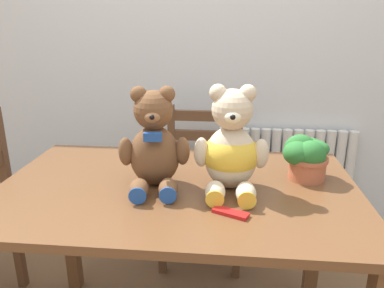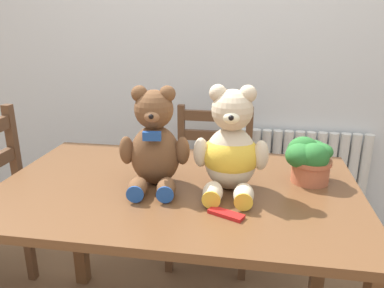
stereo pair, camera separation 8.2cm
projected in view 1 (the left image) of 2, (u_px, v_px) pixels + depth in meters
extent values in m
cube|color=silver|center=(202.00, 28.00, 2.29)|extent=(8.00, 0.04, 2.60)
cylinder|color=silver|center=(222.00, 177.00, 2.51)|extent=(0.06, 0.06, 0.69)
cylinder|color=silver|center=(233.00, 178.00, 2.50)|extent=(0.06, 0.06, 0.69)
cylinder|color=silver|center=(243.00, 178.00, 2.49)|extent=(0.06, 0.06, 0.69)
cylinder|color=silver|center=(253.00, 178.00, 2.49)|extent=(0.06, 0.06, 0.69)
cylinder|color=silver|center=(263.00, 179.00, 2.48)|extent=(0.06, 0.06, 0.69)
cylinder|color=silver|center=(274.00, 179.00, 2.48)|extent=(0.06, 0.06, 0.69)
cylinder|color=silver|center=(284.00, 180.00, 2.47)|extent=(0.06, 0.06, 0.69)
cylinder|color=silver|center=(294.00, 180.00, 2.46)|extent=(0.06, 0.06, 0.69)
cylinder|color=silver|center=(305.00, 180.00, 2.46)|extent=(0.06, 0.06, 0.69)
cylinder|color=silver|center=(315.00, 181.00, 2.45)|extent=(0.06, 0.06, 0.69)
cylinder|color=silver|center=(326.00, 181.00, 2.44)|extent=(0.06, 0.06, 0.69)
cylinder|color=silver|center=(337.00, 182.00, 2.44)|extent=(0.06, 0.06, 0.69)
cylinder|color=silver|center=(347.00, 182.00, 2.43)|extent=(0.06, 0.06, 0.69)
cube|color=silver|center=(280.00, 223.00, 2.57)|extent=(0.88, 0.10, 0.04)
cube|color=brown|center=(177.00, 189.00, 1.36)|extent=(1.30, 0.82, 0.03)
cube|color=brown|center=(70.00, 224.00, 1.88)|extent=(0.06, 0.06, 0.74)
cube|color=brown|center=(315.00, 237.00, 1.76)|extent=(0.06, 0.06, 0.74)
cube|color=brown|center=(202.00, 185.00, 2.13)|extent=(0.45, 0.43, 0.03)
cube|color=brown|center=(237.00, 242.00, 2.00)|extent=(0.04, 0.04, 0.43)
cube|color=brown|center=(162.00, 238.00, 2.04)|extent=(0.04, 0.04, 0.43)
cube|color=brown|center=(237.00, 176.00, 2.30)|extent=(0.04, 0.04, 0.87)
cube|color=brown|center=(172.00, 173.00, 2.34)|extent=(0.04, 0.04, 0.87)
cube|color=brown|center=(205.00, 116.00, 2.20)|extent=(0.37, 0.03, 0.06)
cube|color=brown|center=(205.00, 135.00, 2.24)|extent=(0.37, 0.03, 0.06)
cube|color=brown|center=(10.00, 203.00, 1.84)|extent=(0.04, 0.04, 0.97)
ellipsoid|color=brown|center=(155.00, 156.00, 1.34)|extent=(0.20, 0.17, 0.22)
sphere|color=brown|center=(153.00, 110.00, 1.29)|extent=(0.14, 0.14, 0.14)
sphere|color=brown|center=(167.00, 94.00, 1.27)|extent=(0.06, 0.06, 0.06)
sphere|color=brown|center=(139.00, 94.00, 1.27)|extent=(0.06, 0.06, 0.06)
ellipsoid|color=#8C5F3F|center=(152.00, 117.00, 1.24)|extent=(0.06, 0.06, 0.04)
sphere|color=black|center=(152.00, 117.00, 1.22)|extent=(0.02, 0.02, 0.02)
ellipsoid|color=brown|center=(183.00, 151.00, 1.32)|extent=(0.06, 0.06, 0.10)
ellipsoid|color=brown|center=(126.00, 152.00, 1.31)|extent=(0.06, 0.06, 0.10)
ellipsoid|color=brown|center=(168.00, 189.00, 1.26)|extent=(0.08, 0.12, 0.07)
cylinder|color=#1E4793|center=(168.00, 196.00, 1.21)|extent=(0.06, 0.01, 0.06)
ellipsoid|color=brown|center=(139.00, 189.00, 1.25)|extent=(0.08, 0.12, 0.07)
cylinder|color=#1E4793|center=(137.00, 196.00, 1.20)|extent=(0.06, 0.01, 0.06)
cube|color=#1E4793|center=(153.00, 137.00, 1.24)|extent=(0.06, 0.03, 0.03)
ellipsoid|color=beige|center=(231.00, 158.00, 1.31)|extent=(0.19, 0.16, 0.23)
sphere|color=beige|center=(232.00, 110.00, 1.26)|extent=(0.14, 0.14, 0.14)
sphere|color=beige|center=(248.00, 93.00, 1.24)|extent=(0.06, 0.06, 0.06)
sphere|color=beige|center=(218.00, 93.00, 1.24)|extent=(0.06, 0.06, 0.06)
ellipsoid|color=white|center=(233.00, 116.00, 1.21)|extent=(0.06, 0.05, 0.04)
sphere|color=black|center=(233.00, 117.00, 1.19)|extent=(0.02, 0.02, 0.02)
ellipsoid|color=beige|center=(261.00, 154.00, 1.28)|extent=(0.05, 0.05, 0.11)
ellipsoid|color=beige|center=(201.00, 152.00, 1.29)|extent=(0.05, 0.05, 0.11)
ellipsoid|color=beige|center=(246.00, 193.00, 1.22)|extent=(0.07, 0.11, 0.07)
cylinder|color=gold|center=(247.00, 201.00, 1.17)|extent=(0.06, 0.01, 0.06)
ellipsoid|color=beige|center=(215.00, 192.00, 1.23)|extent=(0.07, 0.11, 0.07)
cylinder|color=gold|center=(215.00, 199.00, 1.18)|extent=(0.06, 0.01, 0.06)
ellipsoid|color=gold|center=(231.00, 155.00, 1.31)|extent=(0.20, 0.17, 0.16)
cylinder|color=#B25B3D|center=(307.00, 168.00, 1.41)|extent=(0.14, 0.14, 0.09)
cylinder|color=#B25B3D|center=(308.00, 159.00, 1.39)|extent=(0.15, 0.15, 0.02)
ellipsoid|color=#286B2D|center=(316.00, 149.00, 1.38)|extent=(0.10, 0.09, 0.06)
ellipsoid|color=#286B2D|center=(310.00, 148.00, 1.42)|extent=(0.11, 0.10, 0.08)
ellipsoid|color=#286B2D|center=(300.00, 149.00, 1.40)|extent=(0.12, 0.09, 0.11)
ellipsoid|color=#286B2D|center=(298.00, 153.00, 1.38)|extent=(0.11, 0.10, 0.09)
ellipsoid|color=#286B2D|center=(311.00, 154.00, 1.36)|extent=(0.11, 0.10, 0.10)
cube|color=red|center=(231.00, 213.00, 1.15)|extent=(0.12, 0.08, 0.01)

